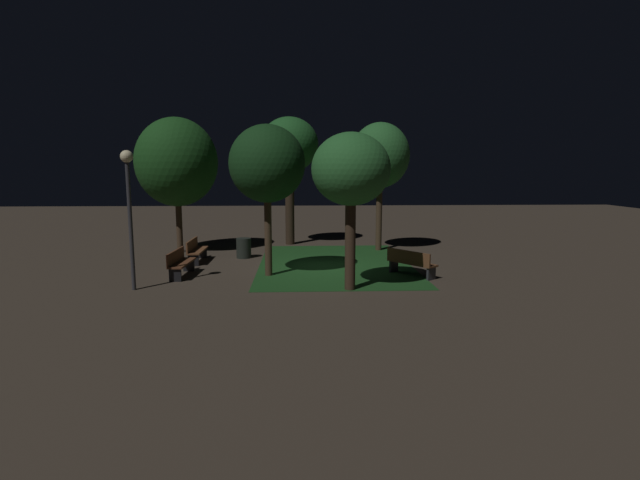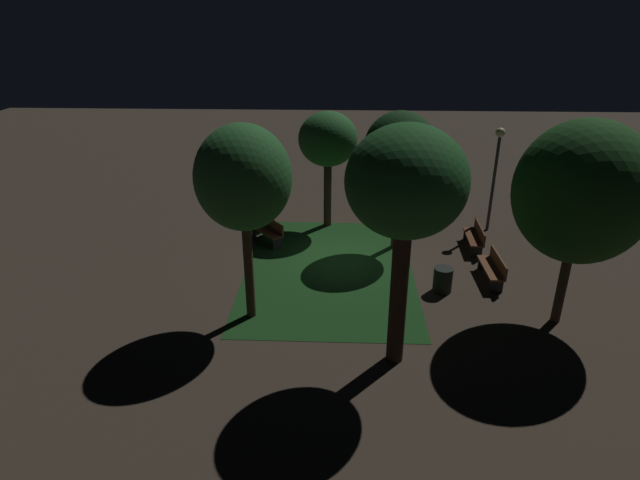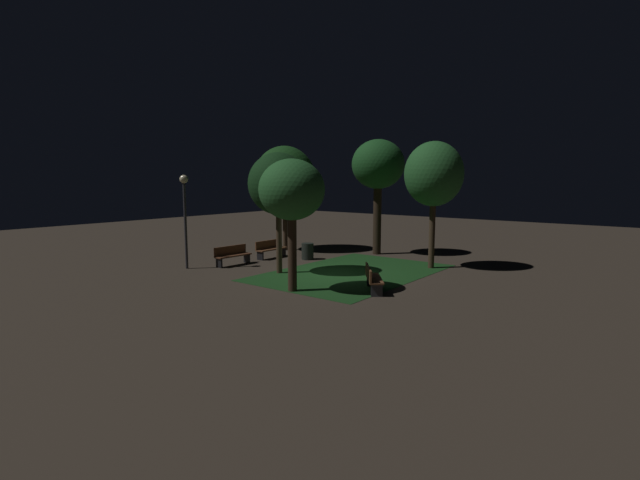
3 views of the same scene
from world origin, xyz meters
name	(u,v)px [view 3 (image 3 of 3)]	position (x,y,z in m)	size (l,w,h in m)	color
ground_plane	(334,274)	(0.00, 0.00, 0.00)	(60.00, 60.00, 0.00)	#3D3328
grass_lawn	(352,272)	(-0.70, 0.47, 0.01)	(8.49, 5.62, 0.01)	#194219
bench_front_left	(271,248)	(-1.26, -4.85, 0.48)	(1.80, 0.48, 0.88)	brown
bench_corner	(232,255)	(1.25, -4.85, 0.48)	(1.82, 0.57, 0.88)	brown
bench_path_side	(372,278)	(1.58, 2.85, 0.48)	(1.72, 1.47, 0.88)	brown
tree_tall_center	(285,181)	(-3.63, -6.02, 3.83)	(3.43, 3.43, 5.71)	#423021
tree_right_canopy	(278,184)	(1.27, -1.89, 3.71)	(2.49, 2.49, 5.00)	#423021
tree_lawn_side	(434,175)	(-3.70, 2.64, 4.11)	(2.54, 2.54, 5.54)	#423021
tree_left_canopy	(378,166)	(-5.59, -1.30, 4.58)	(2.71, 2.71, 5.94)	#2D2116
tree_near_wall	(292,191)	(3.31, 0.64, 3.50)	(2.28, 2.28, 4.61)	#38281C
lamp_post_plaza_west	(185,205)	(3.06, -5.77, 2.82)	(0.36, 0.36, 4.09)	#333338
trash_bin	(308,251)	(-2.04, -3.10, 0.40)	(0.59, 0.59, 0.80)	black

